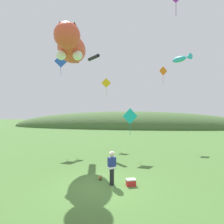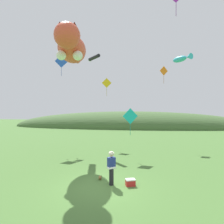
% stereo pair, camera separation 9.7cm
% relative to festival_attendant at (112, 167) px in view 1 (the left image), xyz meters
% --- Properties ---
extents(ground_plane, '(120.00, 120.00, 0.00)m').
position_rel_festival_attendant_xyz_m(ground_plane, '(-0.45, -0.40, -0.95)').
color(ground_plane, '#477033').
extents(distant_hill_ridge, '(53.26, 12.68, 6.93)m').
position_rel_festival_attendant_xyz_m(distant_hill_ridge, '(-0.45, 33.42, -0.95)').
color(distant_hill_ridge, '#426033').
rests_on(distant_hill_ridge, ground).
extents(festival_attendant, '(0.49, 0.46, 1.77)m').
position_rel_festival_attendant_xyz_m(festival_attendant, '(0.00, 0.00, 0.00)').
color(festival_attendant, black).
rests_on(festival_attendant, ground).
extents(kite_spool, '(0.13, 0.26, 0.26)m').
position_rel_festival_attendant_xyz_m(kite_spool, '(-0.74, 0.66, -0.82)').
color(kite_spool, olive).
rests_on(kite_spool, ground).
extents(picnic_cooler, '(0.57, 0.47, 0.36)m').
position_rel_festival_attendant_xyz_m(picnic_cooler, '(1.01, 0.02, -0.77)').
color(picnic_cooler, red).
rests_on(picnic_cooler, ground).
extents(kite_giant_cat, '(3.03, 7.79, 2.39)m').
position_rel_festival_attendant_xyz_m(kite_giant_cat, '(-3.88, 4.84, 7.95)').
color(kite_giant_cat, '#E04C33').
extents(kite_fish_windsock, '(1.80, 2.10, 0.67)m').
position_rel_festival_attendant_xyz_m(kite_fish_windsock, '(5.61, 9.95, 8.04)').
color(kite_fish_windsock, '#33B2CC').
extents(kite_tube_streamer, '(1.66, 1.85, 0.44)m').
position_rel_festival_attendant_xyz_m(kite_tube_streamer, '(-3.36, 10.64, 8.61)').
color(kite_tube_streamer, black).
extents(kite_diamond_gold, '(1.08, 0.22, 2.00)m').
position_rel_festival_attendant_xyz_m(kite_diamond_gold, '(-2.17, 11.89, 6.01)').
color(kite_diamond_gold, yellow).
extents(kite_diamond_blue, '(1.26, 0.54, 2.26)m').
position_rel_festival_attendant_xyz_m(kite_diamond_blue, '(-6.78, 10.01, 8.16)').
color(kite_diamond_blue, blue).
extents(kite_diamond_pink, '(0.77, 0.53, 1.82)m').
position_rel_festival_attendant_xyz_m(kite_diamond_pink, '(-6.91, 12.07, 10.21)').
color(kite_diamond_pink, '#E53F8C').
extents(kite_diamond_teal, '(1.20, 0.56, 2.21)m').
position_rel_festival_attendant_xyz_m(kite_diamond_teal, '(0.76, 5.80, 2.49)').
color(kite_diamond_teal, '#19BFBF').
extents(kite_diamond_orange, '(0.95, 0.52, 1.97)m').
position_rel_festival_attendant_xyz_m(kite_diamond_orange, '(4.22, 12.58, 7.35)').
color(kite_diamond_orange, orange).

